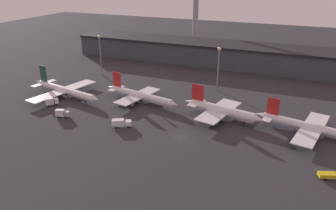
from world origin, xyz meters
The scene contains 13 objects.
ground centered at (0.00, 0.00, 0.00)m, with size 600.00×600.00×0.00m, color #2D2D33.
terminal_building centered at (0.00, 106.18, 7.26)m, with size 228.75×28.32×14.43m.
airplane_0 centered at (-68.72, 17.46, 3.11)m, with size 45.85×38.57×13.45m.
airplane_1 centered at (-30.70, 25.54, 3.17)m, with size 42.39×27.70×12.48m.
airplane_2 centered at (9.89, 22.09, 3.68)m, with size 36.96×29.11×13.05m.
airplane_3 centered at (47.04, 20.55, 3.06)m, with size 48.34×33.30×11.87m.
service_vehicle_0 centered at (51.91, -7.23, 1.29)m, with size 8.09×4.99×2.72m.
service_vehicle_1 centered at (-66.74, 5.30, 2.07)m, with size 5.28×6.02×3.81m.
service_vehicle_2 centered at (-53.26, -3.42, 1.97)m, with size 6.21×3.62×3.59m.
service_vehicle_3 centered at (-25.27, -1.63, 1.87)m, with size 8.02×5.93×3.33m.
lamp_post_0 centered at (-72.29, 55.62, 15.30)m, with size 1.80×1.80×23.91m.
lamp_post_1 centered at (-0.88, 55.62, 14.85)m, with size 1.80×1.80×23.10m.
control_tower centered at (-45.85, 151.55, 28.64)m, with size 9.00×9.00×49.81m.
Camera 1 is at (38.72, -103.65, 59.21)m, focal length 35.00 mm.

